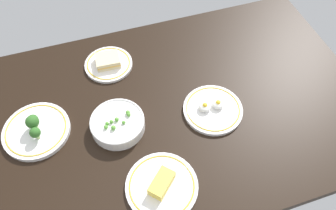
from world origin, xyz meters
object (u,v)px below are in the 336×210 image
object	(u,v)px
plate_eggs	(213,109)
plate_broccoli	(36,130)
bowl_peas	(118,124)
plate_cheese	(162,186)
plate_sandwich	(108,63)

from	to	relation	value
plate_eggs	plate_broccoli	distance (cm)	59.61
plate_broccoli	bowl_peas	bearing A→B (deg)	-14.09
plate_eggs	bowl_peas	distance (cm)	32.86
plate_cheese	bowl_peas	size ratio (longest dim) A/B	1.21
plate_cheese	plate_sandwich	world-z (taller)	plate_cheese
plate_broccoli	plate_sandwich	xyz separation A→B (cm)	(28.83, 21.88, -0.28)
plate_sandwich	bowl_peas	bearing A→B (deg)	-95.46
plate_broccoli	plate_sandwich	size ratio (longest dim) A/B	1.21
plate_broccoli	plate_sandwich	world-z (taller)	plate_broccoli
plate_eggs	plate_broccoli	size ratio (longest dim) A/B	0.93
plate_cheese	plate_eggs	world-z (taller)	plate_cheese
plate_cheese	plate_sandwich	distance (cm)	53.07
plate_cheese	plate_broccoli	xyz separation A→B (cm)	(-33.77, 30.96, 0.44)
plate_eggs	plate_broccoli	world-z (taller)	plate_broccoli
plate_eggs	bowl_peas	xyz separation A→B (cm)	(-32.66, 3.37, 1.40)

